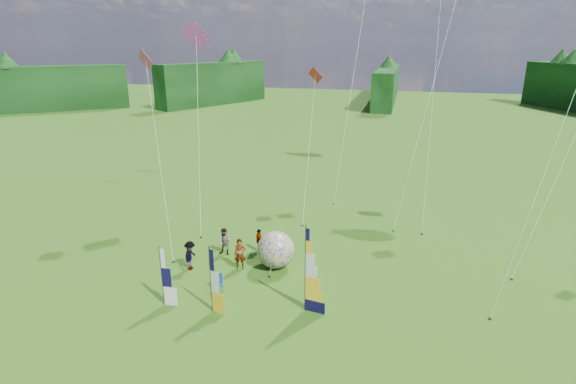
% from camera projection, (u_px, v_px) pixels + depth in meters
% --- Properties ---
extents(ground, '(220.00, 220.00, 0.00)m').
position_uv_depth(ground, '(287.00, 335.00, 20.45)').
color(ground, '#3E7F16').
rests_on(ground, ground).
extents(treeline_ring, '(210.00, 210.00, 8.00)m').
position_uv_depth(treeline_ring, '(287.00, 256.00, 19.18)').
color(treeline_ring, '#1E551F').
rests_on(treeline_ring, ground).
extents(feather_banner_main, '(1.21, 0.29, 4.43)m').
position_uv_depth(feather_banner_main, '(305.00, 270.00, 21.66)').
color(feather_banner_main, '#0E0937').
rests_on(feather_banner_main, ground).
extents(side_banner_left, '(0.94, 0.36, 3.41)m').
position_uv_depth(side_banner_left, '(211.00, 281.00, 21.71)').
color(side_banner_left, yellow).
rests_on(side_banner_left, ground).
extents(side_banner_far, '(0.94, 0.13, 3.15)m').
position_uv_depth(side_banner_far, '(162.00, 277.00, 22.31)').
color(side_banner_far, white).
rests_on(side_banner_far, ground).
extents(bol_inflatable, '(2.61, 2.61, 2.21)m').
position_uv_depth(bol_inflatable, '(275.00, 250.00, 26.31)').
color(bol_inflatable, '#1710A5').
rests_on(bol_inflatable, ground).
extents(spectator_a, '(0.79, 0.64, 1.88)m').
position_uv_depth(spectator_a, '(240.00, 254.00, 26.14)').
color(spectator_a, '#66594C').
rests_on(spectator_a, ground).
extents(spectator_b, '(0.88, 0.48, 1.75)m').
position_uv_depth(spectator_b, '(225.00, 242.00, 27.92)').
color(spectator_b, '#66594C').
rests_on(spectator_b, ground).
extents(spectator_c, '(0.48, 1.15, 1.75)m').
position_uv_depth(spectator_c, '(190.00, 255.00, 26.11)').
color(spectator_c, '#66594C').
rests_on(spectator_c, ground).
extents(spectator_d, '(0.86, 0.93, 1.54)m').
position_uv_depth(spectator_d, '(259.00, 241.00, 28.33)').
color(spectator_d, '#66594C').
rests_on(spectator_d, ground).
extents(camp_chair, '(0.70, 0.70, 0.93)m').
position_uv_depth(camp_chair, '(218.00, 283.00, 23.91)').
color(camp_chair, navy).
rests_on(camp_chair, ground).
extents(kite_whale, '(7.96, 15.93, 19.01)m').
position_uv_depth(kite_whale, '(434.00, 87.00, 33.46)').
color(kite_whale, black).
rests_on(kite_whale, ground).
extents(kite_rainbow_delta, '(9.07, 12.30, 15.03)m').
position_uv_depth(kite_rainbow_delta, '(198.00, 118.00, 31.81)').
color(kite_rainbow_delta, red).
rests_on(kite_rainbow_delta, ground).
extents(kite_parafoil, '(8.08, 9.25, 16.18)m').
position_uv_depth(kite_parafoil, '(552.00, 145.00, 20.98)').
color(kite_parafoil, '#B01A03').
rests_on(kite_parafoil, ground).
extents(small_kite_red, '(6.98, 10.93, 11.24)m').
position_uv_depth(small_kite_red, '(309.00, 138.00, 34.57)').
color(small_kite_red, red).
rests_on(small_kite_red, ground).
extents(small_kite_orange, '(7.53, 11.72, 17.62)m').
position_uv_depth(small_kite_orange, '(428.00, 98.00, 32.25)').
color(small_kite_orange, '#F54912').
rests_on(small_kite_orange, ground).
extents(small_kite_yellow, '(8.70, 10.51, 12.14)m').
position_uv_depth(small_kite_yellow, '(562.00, 162.00, 25.97)').
color(small_kite_yellow, yellow).
rests_on(small_kite_yellow, ground).
extents(small_kite_pink, '(11.44, 12.56, 12.84)m').
position_uv_depth(small_kite_pink, '(158.00, 143.00, 29.13)').
color(small_kite_pink, '#CA4270').
rests_on(small_kite_pink, ground).
extents(small_kite_green, '(8.32, 12.94, 19.37)m').
position_uv_depth(small_kite_green, '(352.00, 79.00, 38.25)').
color(small_kite_green, '#19A618').
rests_on(small_kite_green, ground).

